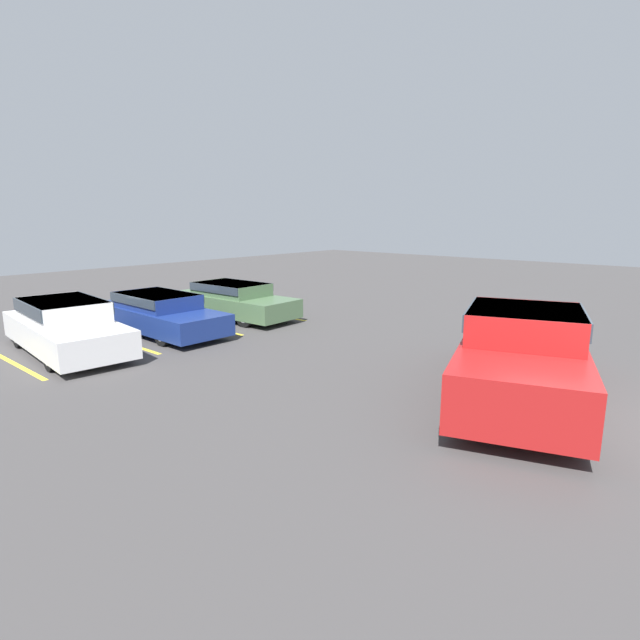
% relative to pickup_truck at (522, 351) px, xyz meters
% --- Properties ---
extents(ground_plane, '(60.00, 60.00, 0.00)m').
position_rel_pickup_truck_xyz_m(ground_plane, '(-0.41, -0.98, -0.87)').
color(ground_plane, '#423F3F').
extents(stall_stripe_a, '(0.12, 4.16, 0.01)m').
position_rel_pickup_truck_xyz_m(stall_stripe_a, '(-5.55, 9.78, -0.87)').
color(stall_stripe_a, yellow).
rests_on(stall_stripe_a, ground_plane).
extents(stall_stripe_b, '(0.12, 4.16, 0.01)m').
position_rel_pickup_truck_xyz_m(stall_stripe_b, '(-2.91, 9.78, -0.87)').
color(stall_stripe_b, yellow).
rests_on(stall_stripe_b, ground_plane).
extents(stall_stripe_c, '(0.12, 4.16, 0.01)m').
position_rel_pickup_truck_xyz_m(stall_stripe_c, '(-0.27, 9.78, -0.87)').
color(stall_stripe_c, yellow).
rests_on(stall_stripe_c, ground_plane).
extents(stall_stripe_d, '(0.12, 4.16, 0.01)m').
position_rel_pickup_truck_xyz_m(stall_stripe_d, '(2.38, 9.78, -0.87)').
color(stall_stripe_d, yellow).
rests_on(stall_stripe_d, ground_plane).
extents(pickup_truck, '(6.19, 3.80, 1.73)m').
position_rel_pickup_truck_xyz_m(pickup_truck, '(0.00, 0.00, 0.00)').
color(pickup_truck, '#A51919').
rests_on(pickup_truck, ground_plane).
extents(parked_sedan_a, '(2.19, 4.90, 1.32)m').
position_rel_pickup_truck_xyz_m(parked_sedan_a, '(-4.31, 9.61, -0.18)').
color(parked_sedan_a, silver).
rests_on(parked_sedan_a, ground_plane).
extents(parked_sedan_b, '(1.77, 4.81, 1.15)m').
position_rel_pickup_truck_xyz_m(parked_sedan_b, '(-1.63, 9.78, -0.26)').
color(parked_sedan_b, navy).
rests_on(parked_sedan_b, ground_plane).
extents(parked_sedan_c, '(1.89, 4.70, 1.17)m').
position_rel_pickup_truck_xyz_m(parked_sedan_c, '(1.19, 9.88, -0.25)').
color(parked_sedan_c, '#4C6B47').
rests_on(parked_sedan_c, ground_plane).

